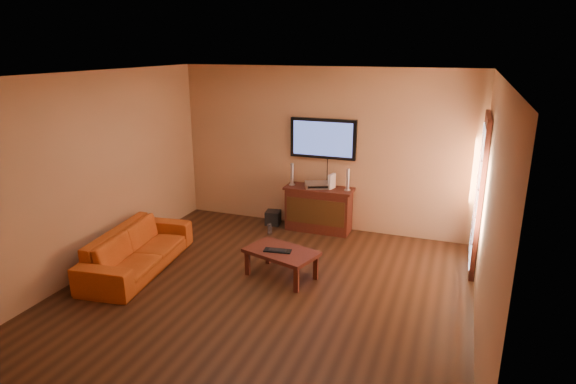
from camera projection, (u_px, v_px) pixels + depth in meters
The scene contains 14 objects.
ground_plane at pixel (266, 291), 6.16m from camera, with size 5.00×5.00×0.00m, color black.
room_walls at pixel (283, 152), 6.22m from camera, with size 5.00×5.00×5.00m.
french_door at pixel (479, 196), 6.56m from camera, with size 0.07×1.02×2.22m.
media_console at pixel (319, 209), 8.08m from camera, with size 1.14×0.44×0.75m.
television at pixel (323, 139), 7.90m from camera, with size 1.11×0.08×0.66m.
coffee_table at pixel (281, 254), 6.45m from camera, with size 1.06×0.81×0.39m.
sofa at pixel (137, 243), 6.68m from camera, with size 1.96×0.57×0.77m, color #B54814.
speaker_left at pixel (292, 175), 8.08m from camera, with size 0.10×0.10×0.38m.
speaker_right at pixel (348, 180), 7.78m from camera, with size 0.10×0.10×0.36m.
av_receiver at pixel (317, 185), 7.97m from camera, with size 0.39×0.28×0.09m, color silver.
game_console at pixel (332, 181), 7.90m from camera, with size 0.05×0.18×0.24m, color white.
subwoofer at pixel (273, 218), 8.43m from camera, with size 0.24×0.24×0.24m, color black.
bottle at pixel (270, 229), 7.97m from camera, with size 0.07×0.07×0.21m.
keyboard at pixel (278, 250), 6.40m from camera, with size 0.38×0.18×0.02m.
Camera 1 is at (2.17, -5.08, 3.01)m, focal length 30.00 mm.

